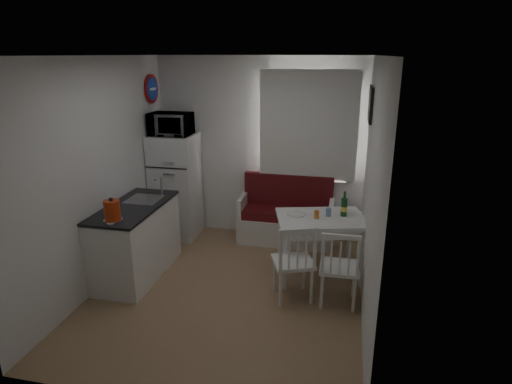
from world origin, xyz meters
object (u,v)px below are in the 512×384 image
fridge (176,186)px  microwave (171,124)px  chair_right (340,261)px  kitchen_counter (136,240)px  dining_table (321,224)px  wine_bottle (344,204)px  chair_left (292,255)px  kettle (112,211)px  bench (286,220)px

fridge → microwave: microwave is taller
chair_right → microwave: bearing=148.6°
microwave → kitchen_counter: bearing=-90.9°
dining_table → wine_bottle: size_ratio=3.82×
kitchen_counter → dining_table: (2.19, 0.43, 0.23)m
chair_left → kitchen_counter: bearing=152.0°
kitchen_counter → kettle: bearing=-84.7°
chair_left → fridge: size_ratio=0.36×
bench → dining_table: (0.55, -0.92, 0.36)m
dining_table → chair_right: (0.25, -0.66, -0.13)m
kitchen_counter → chair_right: (2.44, -0.23, 0.09)m
chair_left → chair_right: 0.50m
microwave → wine_bottle: microwave is taller
bench → dining_table: size_ratio=1.15×
bench → chair_right: bearing=-63.4°
bench → fridge: (-1.63, -0.11, 0.44)m
kettle → wine_bottle: size_ratio=0.87×
dining_table → bench: bearing=105.7°
bench → wine_bottle: size_ratio=4.40×
chair_left → chair_right: chair_left is taller
microwave → wine_bottle: bearing=-15.2°
microwave → fridge: bearing=90.0°
chair_left → bench: bearing=79.3°
kettle → wine_bottle: kettle is taller
dining_table → microwave: bearing=145.8°
kitchen_counter → wine_bottle: 2.55m
microwave → dining_table: bearing=-19.3°
bench → chair_right: bench is taller
dining_table → chair_left: (-0.25, -0.66, -0.12)m
dining_table → kettle: 2.38m
kitchen_counter → microwave: bearing=89.1°
kettle → fridge: bearing=91.0°
kitchen_counter → microwave: size_ratio=2.33×
microwave → kettle: bearing=-89.0°
bench → microwave: microwave is taller
fridge → kettle: size_ratio=5.70×
kitchen_counter → chair_right: size_ratio=2.78×
kitchen_counter → fridge: fridge is taller
bench → wine_bottle: bearing=-45.7°
kitchen_counter → bench: bearing=39.5°
fridge → microwave: (0.00, -0.05, 0.92)m
kettle → chair_left: bearing=9.1°
bench → fridge: size_ratio=0.89×
fridge → wine_bottle: (2.43, -0.71, 0.16)m
chair_left → kettle: bearing=167.9°
microwave → chair_right: bearing=-30.4°
microwave → kettle: (0.03, -1.73, -0.65)m
wine_bottle → microwave: bearing=164.8°
microwave → kettle: size_ratio=2.11×
kettle → chair_right: bearing=7.3°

